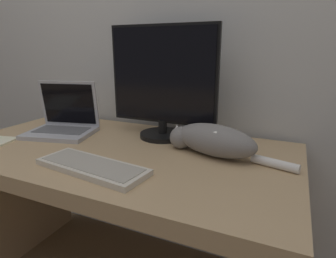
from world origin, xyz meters
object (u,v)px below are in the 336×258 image
at_px(laptop, 63,123).
at_px(external_keyboard, 92,167).
at_px(monitor, 163,84).
at_px(cat, 212,139).

bearing_deg(laptop, external_keyboard, -49.19).
xyz_separation_m(laptop, external_keyboard, (0.41, -0.29, -0.04)).
height_order(monitor, cat, monitor).
relative_size(laptop, external_keyboard, 0.82).
bearing_deg(monitor, external_keyboard, -98.02).
distance_m(monitor, laptop, 0.53).
bearing_deg(cat, external_keyboard, -122.68).
bearing_deg(external_keyboard, laptop, 151.21).
height_order(monitor, external_keyboard, monitor).
distance_m(monitor, external_keyboard, 0.50).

